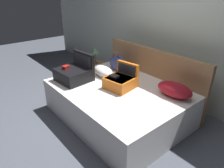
# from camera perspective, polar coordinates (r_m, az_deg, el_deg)

# --- Properties ---
(ground_plane) EXTENTS (12.00, 12.00, 0.00)m
(ground_plane) POSITION_cam_1_polar(r_m,az_deg,el_deg) (3.26, -3.95, -11.42)
(ground_plane) COLOR #4C515B
(back_wall) EXTENTS (8.00, 0.10, 2.60)m
(back_wall) POSITION_cam_1_polar(r_m,az_deg,el_deg) (3.85, 16.36, 14.77)
(back_wall) COLOR #B7C1B2
(back_wall) RESTS_ON ground
(bed) EXTENTS (2.03, 1.52, 0.53)m
(bed) POSITION_cam_1_polar(r_m,az_deg,el_deg) (3.32, 1.52, -5.13)
(bed) COLOR silver
(bed) RESTS_ON ground
(headboard) EXTENTS (2.07, 0.08, 0.99)m
(headboard) POSITION_cam_1_polar(r_m,az_deg,el_deg) (3.73, 10.86, 2.00)
(headboard) COLOR olive
(headboard) RESTS_ON ground
(hard_case_large) EXTENTS (0.54, 0.52, 0.43)m
(hard_case_large) POSITION_cam_1_polar(r_m,az_deg,el_deg) (3.45, -10.30, 3.04)
(hard_case_large) COLOR black
(hard_case_large) RESTS_ON bed
(hard_case_medium) EXTENTS (0.45, 0.46, 0.36)m
(hard_case_medium) POSITION_cam_1_polar(r_m,az_deg,el_deg) (3.16, 2.38, 0.90)
(hard_case_medium) COLOR #D16619
(hard_case_medium) RESTS_ON bed
(duffel_bag) EXTENTS (0.53, 0.34, 0.32)m
(duffel_bag) POSITION_cam_1_polar(r_m,az_deg,el_deg) (3.81, 1.72, 5.61)
(duffel_bag) COLOR navy
(duffel_bag) RESTS_ON bed
(pillow_near_headboard) EXTENTS (0.54, 0.32, 0.21)m
(pillow_near_headboard) POSITION_cam_1_polar(r_m,az_deg,el_deg) (3.04, 16.72, -1.49)
(pillow_near_headboard) COLOR maroon
(pillow_near_headboard) RESTS_ON bed
(pillow_center_head) EXTENTS (0.51, 0.33, 0.16)m
(pillow_center_head) POSITION_cam_1_polar(r_m,az_deg,el_deg) (3.60, -2.37, 3.52)
(pillow_center_head) COLOR white
(pillow_center_head) RESTS_ON bed
(nightstand) EXTENTS (0.44, 0.40, 0.45)m
(nightstand) POSITION_cam_1_polar(r_m,az_deg,el_deg) (4.53, -4.41, 3.00)
(nightstand) COLOR olive
(nightstand) RESTS_ON ground
(table_lamp) EXTENTS (0.16, 0.16, 0.34)m
(table_lamp) POSITION_cam_1_polar(r_m,az_deg,el_deg) (4.37, -4.62, 8.89)
(table_lamp) COLOR #3F3833
(table_lamp) RESTS_ON nightstand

